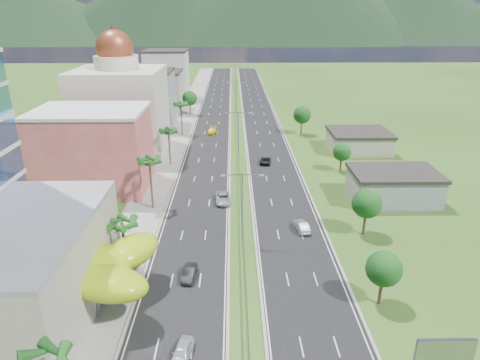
{
  "coord_description": "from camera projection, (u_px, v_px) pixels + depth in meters",
  "views": [
    {
      "loc": [
        -1.33,
        -46.69,
        32.42
      ],
      "look_at": [
        -0.2,
        17.56,
        7.0
      ],
      "focal_mm": 32.0,
      "sensor_mm": 36.0,
      "label": 1
    }
  ],
  "objects": [
    {
      "name": "motorcycle",
      "position": [
        146.0,
        284.0,
        53.28
      ],
      "size": [
        0.71,
        2.07,
        1.3
      ],
      "primitive_type": "imported",
      "rotation": [
        0.0,
        0.0,
        0.05
      ],
      "color": "black",
      "rests_on": "road_left"
    },
    {
      "name": "car_silver_right",
      "position": [
        301.0,
        226.0,
        67.59
      ],
      "size": [
        2.3,
        4.79,
        1.51
      ],
      "primitive_type": "imported",
      "rotation": [
        0.0,
        0.0,
        3.3
      ],
      "color": "#9EA0A6",
      "rests_on": "road_right"
    },
    {
      "name": "lime_canopy",
      "position": [
        73.0,
        266.0,
        49.47
      ],
      "size": [
        18.0,
        15.0,
        7.4
      ],
      "color": "#9ABB12",
      "rests_on": "ground"
    },
    {
      "name": "palm_tree_e",
      "position": [
        181.0,
        106.0,
        117.12
      ],
      "size": [
        3.6,
        3.6,
        9.4
      ],
      "color": "#47301C",
      "rests_on": "ground"
    },
    {
      "name": "midrise_grey",
      "position": [
        146.0,
        100.0,
        126.35
      ],
      "size": [
        16.0,
        15.0,
        16.0
      ],
      "primitive_type": "cube",
      "color": "gray",
      "rests_on": "ground"
    },
    {
      "name": "car_silver_mid_left",
      "position": [
        223.0,
        198.0,
        77.53
      ],
      "size": [
        2.89,
        5.72,
        1.55
      ],
      "primitive_type": "imported",
      "rotation": [
        0.0,
        0.0,
        0.06
      ],
      "color": "#A4A6AC",
      "rests_on": "road_left"
    },
    {
      "name": "domed_building",
      "position": [
        121.0,
        106.0,
        101.85
      ],
      "size": [
        20.0,
        20.0,
        28.7
      ],
      "color": "beige",
      "rests_on": "ground"
    },
    {
      "name": "mountain_ridge",
      "position": [
        287.0,
        43.0,
        474.71
      ],
      "size": [
        860.0,
        140.0,
        90.0
      ],
      "primitive_type": null,
      "color": "black",
      "rests_on": "ground"
    },
    {
      "name": "leafy_tree_lfar",
      "position": [
        190.0,
        98.0,
        141.37
      ],
      "size": [
        4.9,
        4.9,
        8.05
      ],
      "color": "#47301C",
      "rests_on": "ground"
    },
    {
      "name": "car_dark_far_right",
      "position": [
        265.0,
        160.0,
        97.53
      ],
      "size": [
        2.95,
        5.12,
        1.34
      ],
      "primitive_type": "imported",
      "rotation": [
        0.0,
        0.0,
        2.99
      ],
      "color": "black",
      "rests_on": "road_right"
    },
    {
      "name": "road_left",
      "position": [
        214.0,
        118.0,
        138.9
      ],
      "size": [
        11.0,
        260.0,
        0.04
      ],
      "primitive_type": "cube",
      "color": "black",
      "rests_on": "ground"
    },
    {
      "name": "ground",
      "position": [
        244.0,
        280.0,
        55.36
      ],
      "size": [
        500.0,
        500.0,
        0.0
      ],
      "primitive_type": "plane",
      "color": "#2D5119",
      "rests_on": "ground"
    },
    {
      "name": "midrise_beige",
      "position": [
        158.0,
        92.0,
        147.35
      ],
      "size": [
        16.0,
        15.0,
        13.0
      ],
      "primitive_type": "cube",
      "color": "#AEA390",
      "rests_on": "ground"
    },
    {
      "name": "palm_tree_b",
      "position": [
        122.0,
        225.0,
        54.36
      ],
      "size": [
        3.6,
        3.6,
        8.1
      ],
      "color": "#47301C",
      "rests_on": "ground"
    },
    {
      "name": "leafy_tree_rb",
      "position": [
        367.0,
        204.0,
        64.92
      ],
      "size": [
        4.55,
        4.55,
        7.47
      ],
      "color": "#47301C",
      "rests_on": "ground"
    },
    {
      "name": "palm_tree_d",
      "position": [
        168.0,
        132.0,
        94.16
      ],
      "size": [
        3.6,
        3.6,
        8.6
      ],
      "color": "#47301C",
      "rests_on": "ground"
    },
    {
      "name": "car_dark_left",
      "position": [
        189.0,
        273.0,
        55.52
      ],
      "size": [
        1.91,
        4.39,
        1.4
      ],
      "primitive_type": "imported",
      "rotation": [
        0.0,
        0.0,
        -0.1
      ],
      "color": "black",
      "rests_on": "road_left"
    },
    {
      "name": "palm_tree_c",
      "position": [
        149.0,
        163.0,
        72.43
      ],
      "size": [
        3.6,
        3.6,
        9.6
      ],
      "color": "#47301C",
      "rests_on": "ground"
    },
    {
      "name": "streetlight_median_c",
      "position": [
        238.0,
        130.0,
        99.36
      ],
      "size": [
        6.04,
        0.25,
        11.0
      ],
      "color": "gray",
      "rests_on": "ground"
    },
    {
      "name": "car_yellow_far_left",
      "position": [
        212.0,
        131.0,
        121.42
      ],
      "size": [
        2.66,
        5.47,
        1.53
      ],
      "primitive_type": "imported",
      "rotation": [
        0.0,
        0.0,
        -0.1
      ],
      "color": "yellow",
      "rests_on": "road_left"
    },
    {
      "name": "billboard",
      "position": [
        444.0,
        356.0,
        37.27
      ],
      "size": [
        5.2,
        0.35,
        6.2
      ],
      "color": "gray",
      "rests_on": "ground"
    },
    {
      "name": "streetlight_median_d",
      "position": [
        236.0,
        95.0,
        141.2
      ],
      "size": [
        6.04,
        0.25,
        11.0
      ],
      "color": "gray",
      "rests_on": "ground"
    },
    {
      "name": "streetlight_median_b",
      "position": [
        242.0,
        201.0,
        62.17
      ],
      "size": [
        6.04,
        0.25,
        11.0
      ],
      "color": "gray",
      "rests_on": "ground"
    },
    {
      "name": "leafy_tree_rc",
      "position": [
        342.0,
        152.0,
        91.3
      ],
      "size": [
        3.85,
        3.85,
        6.33
      ],
      "color": "#47301C",
      "rests_on": "ground"
    },
    {
      "name": "sidewalk_left",
      "position": [
        184.0,
        118.0,
        138.73
      ],
      "size": [
        7.0,
        260.0,
        0.12
      ],
      "primitive_type": "cube",
      "color": "gray",
      "rests_on": "ground"
    },
    {
      "name": "shed_far",
      "position": [
        359.0,
        142.0,
        106.17
      ],
      "size": [
        14.0,
        12.0,
        4.4
      ],
      "primitive_type": "cube",
      "color": "#AEA390",
      "rests_on": "ground"
    },
    {
      "name": "leafy_tree_ra",
      "position": [
        384.0,
        269.0,
        49.21
      ],
      "size": [
        4.2,
        4.2,
        6.9
      ],
      "color": "#47301C",
      "rests_on": "ground"
    },
    {
      "name": "pink_shophouse",
      "position": [
        94.0,
        151.0,
        81.89
      ],
      "size": [
        20.0,
        15.0,
        15.0
      ],
      "primitive_type": "cube",
      "color": "#BD4E4D",
      "rests_on": "ground"
    },
    {
      "name": "leafy_tree_rd",
      "position": [
        302.0,
        115.0,
        118.68
      ],
      "size": [
        4.9,
        4.9,
        8.05
      ],
      "color": "#47301C",
      "rests_on": "ground"
    },
    {
      "name": "shed_near",
      "position": [
        393.0,
        187.0,
        78.14
      ],
      "size": [
        15.0,
        10.0,
        5.0
      ],
      "primitive_type": "cube",
      "color": "gray",
      "rests_on": "ground"
    },
    {
      "name": "road_right",
      "position": [
        260.0,
        118.0,
        139.15
      ],
      "size": [
        11.0,
        260.0,
        0.04
      ],
      "primitive_type": "cube",
      "color": "black",
      "rests_on": "ground"
    },
    {
      "name": "midrise_white",
      "position": [
        167.0,
        75.0,
        167.82
      ],
      "size": [
        16.0,
        15.0,
        18.0
      ],
      "primitive_type": "cube",
      "color": "silver",
      "rests_on": "ground"
    },
    {
      "name": "median_guardrail",
      "position": [
        237.0,
        131.0,
        122.06
      ],
      "size": [
        0.1,
        216.06,
        0.76
      ],
      "color": "gray",
      "rests_on": "ground"
    },
    {
      "name": "car_white_near_left",
      "position": [
        182.0,
        352.0,
        42.65
      ],
      "size": [
        2.34,
        4.36,
        1.41
      ],
      "primitive_type": "imported",
      "rotation": [
        0.0,
        0.0,
        -0.17
      ],
      "color": "silver",
      "rests_on": "road_left"
    },
    {
      "name": "streetlight_median_e",
      "position": [
        235.0,
        76.0,
        183.03
      ],
      "size": [
        6.04,
        0.25,
        11.0
      ],
      "color": "gray",
      "rests_on": "ground"
    }
  ]
}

